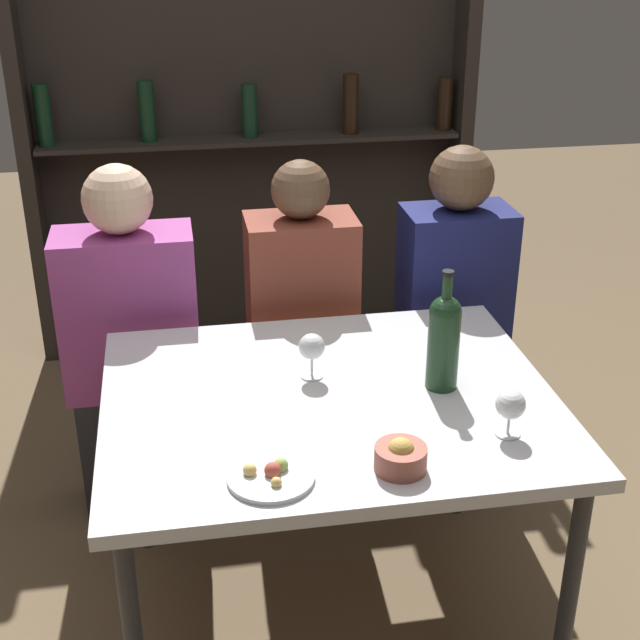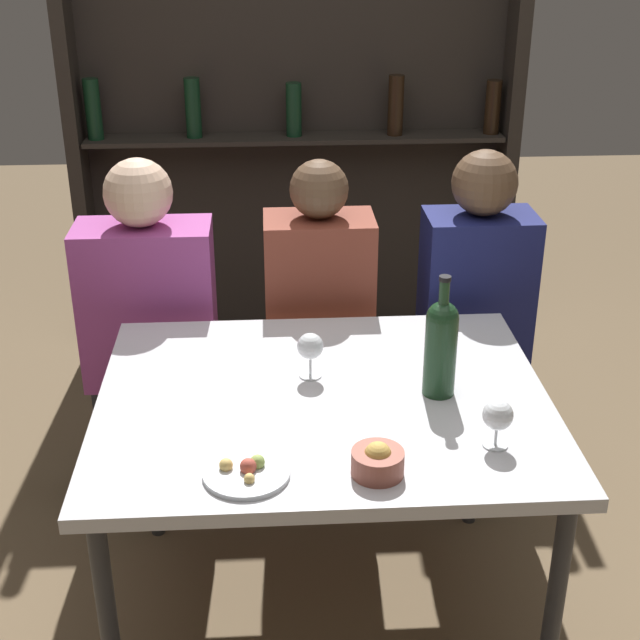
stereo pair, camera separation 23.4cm
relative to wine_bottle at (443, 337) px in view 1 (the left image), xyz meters
The scene contains 11 objects.
ground_plane 0.93m from the wine_bottle, behind, with size 10.00×10.00×0.00m, color brown.
dining_table 0.36m from the wine_bottle, behind, with size 1.16×0.94×0.74m.
wine_rack_wall 1.96m from the wine_bottle, 98.79° to the left, with size 1.95×0.21×2.23m.
wine_bottle is the anchor object (origin of this frame).
wine_glass_0 0.28m from the wine_bottle, 70.75° to the right, with size 0.07×0.07×0.12m.
wine_glass_1 0.35m from the wine_bottle, 162.02° to the left, with size 0.07×0.07×0.13m.
food_plate_0 0.61m from the wine_bottle, 145.37° to the right, with size 0.19×0.19×0.04m.
snack_bowl 0.42m from the wine_bottle, 119.68° to the right, with size 0.12×0.12×0.08m.
seated_person_left 1.09m from the wine_bottle, 141.37° to the left, with size 0.43×0.22×1.19m.
seated_person_center 0.78m from the wine_bottle, 112.24° to the left, with size 0.35×0.22×1.18m.
seated_person_right 0.76m from the wine_bottle, 69.33° to the left, with size 0.35×0.22×1.20m.
Camera 1 is at (-0.36, -1.95, 1.89)m, focal length 50.00 mm.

